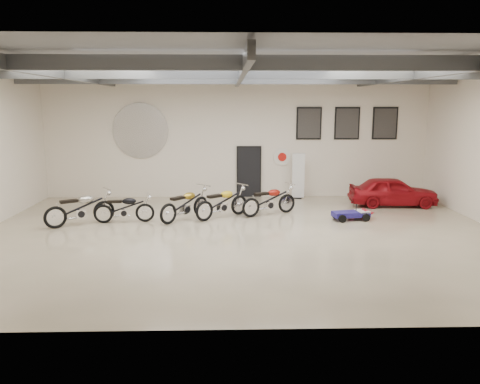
{
  "coord_description": "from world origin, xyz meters",
  "views": [
    {
      "loc": [
        -0.39,
        -13.62,
        3.91
      ],
      "look_at": [
        0.0,
        1.2,
        1.1
      ],
      "focal_mm": 35.0,
      "sensor_mm": 36.0,
      "label": 1
    }
  ],
  "objects_px": {
    "motorcycle_black": "(124,208)",
    "motorcycle_red": "(269,200)",
    "motorcycle_yellow": "(222,202)",
    "vintage_car": "(393,191)",
    "motorcycle_silver": "(80,208)",
    "banner_stand": "(298,176)",
    "motorcycle_gold": "(185,204)",
    "go_kart": "(354,212)"
  },
  "relations": [
    {
      "from": "vintage_car",
      "to": "go_kart",
      "type": "bearing_deg",
      "value": 139.85
    },
    {
      "from": "motorcycle_silver",
      "to": "motorcycle_gold",
      "type": "height_order",
      "value": "motorcycle_silver"
    },
    {
      "from": "banner_stand",
      "to": "motorcycle_gold",
      "type": "bearing_deg",
      "value": -137.43
    },
    {
      "from": "motorcycle_silver",
      "to": "motorcycle_gold",
      "type": "distance_m",
      "value": 3.41
    },
    {
      "from": "motorcycle_silver",
      "to": "motorcycle_red",
      "type": "xyz_separation_m",
      "value": [
        6.28,
        1.25,
        -0.03
      ]
    },
    {
      "from": "vintage_car",
      "to": "motorcycle_gold",
      "type": "bearing_deg",
      "value": 108.04
    },
    {
      "from": "motorcycle_black",
      "to": "motorcycle_red",
      "type": "height_order",
      "value": "motorcycle_red"
    },
    {
      "from": "motorcycle_silver",
      "to": "motorcycle_black",
      "type": "bearing_deg",
      "value": -20.02
    },
    {
      "from": "motorcycle_yellow",
      "to": "go_kart",
      "type": "relative_size",
      "value": 1.43
    },
    {
      "from": "motorcycle_gold",
      "to": "vintage_car",
      "type": "bearing_deg",
      "value": -33.6
    },
    {
      "from": "banner_stand",
      "to": "motorcycle_silver",
      "type": "relative_size",
      "value": 0.85
    },
    {
      "from": "motorcycle_red",
      "to": "motorcycle_black",
      "type": "bearing_deg",
      "value": 164.62
    },
    {
      "from": "motorcycle_black",
      "to": "motorcycle_gold",
      "type": "xyz_separation_m",
      "value": [
        2.0,
        0.29,
        0.06
      ]
    },
    {
      "from": "banner_stand",
      "to": "motorcycle_gold",
      "type": "distance_m",
      "value": 5.67
    },
    {
      "from": "motorcycle_yellow",
      "to": "motorcycle_black",
      "type": "bearing_deg",
      "value": 151.5
    },
    {
      "from": "motorcycle_gold",
      "to": "motorcycle_yellow",
      "type": "height_order",
      "value": "same"
    },
    {
      "from": "banner_stand",
      "to": "motorcycle_red",
      "type": "relative_size",
      "value": 0.89
    },
    {
      "from": "motorcycle_silver",
      "to": "go_kart",
      "type": "distance_m",
      "value": 9.14
    },
    {
      "from": "motorcycle_gold",
      "to": "motorcycle_red",
      "type": "bearing_deg",
      "value": -35.67
    },
    {
      "from": "motorcycle_silver",
      "to": "go_kart",
      "type": "bearing_deg",
      "value": -29.53
    },
    {
      "from": "banner_stand",
      "to": "motorcycle_red",
      "type": "bearing_deg",
      "value": -113.26
    },
    {
      "from": "motorcycle_red",
      "to": "vintage_car",
      "type": "distance_m",
      "value": 5.12
    },
    {
      "from": "motorcycle_yellow",
      "to": "vintage_car",
      "type": "relative_size",
      "value": 0.65
    },
    {
      "from": "motorcycle_silver",
      "to": "motorcycle_yellow",
      "type": "xyz_separation_m",
      "value": [
        4.61,
        0.87,
        -0.02
      ]
    },
    {
      "from": "motorcycle_red",
      "to": "go_kart",
      "type": "relative_size",
      "value": 1.4
    },
    {
      "from": "motorcycle_yellow",
      "to": "motorcycle_gold",
      "type": "bearing_deg",
      "value": 153.95
    },
    {
      "from": "banner_stand",
      "to": "vintage_car",
      "type": "height_order",
      "value": "banner_stand"
    },
    {
      "from": "vintage_car",
      "to": "motorcycle_black",
      "type": "bearing_deg",
      "value": 106.75
    },
    {
      "from": "banner_stand",
      "to": "vintage_car",
      "type": "distance_m",
      "value": 3.79
    },
    {
      "from": "motorcycle_red",
      "to": "vintage_car",
      "type": "height_order",
      "value": "vintage_car"
    },
    {
      "from": "motorcycle_silver",
      "to": "motorcycle_black",
      "type": "relative_size",
      "value": 1.15
    },
    {
      "from": "motorcycle_gold",
      "to": "go_kart",
      "type": "distance_m",
      "value": 5.78
    },
    {
      "from": "motorcycle_black",
      "to": "motorcycle_gold",
      "type": "distance_m",
      "value": 2.02
    },
    {
      "from": "motorcycle_yellow",
      "to": "motorcycle_silver",
      "type": "bearing_deg",
      "value": 152.25
    },
    {
      "from": "motorcycle_black",
      "to": "go_kart",
      "type": "distance_m",
      "value": 7.78
    },
    {
      "from": "motorcycle_black",
      "to": "motorcycle_yellow",
      "type": "relative_size",
      "value": 0.9
    },
    {
      "from": "banner_stand",
      "to": "motorcycle_yellow",
      "type": "height_order",
      "value": "banner_stand"
    },
    {
      "from": "go_kart",
      "to": "vintage_car",
      "type": "distance_m",
      "value": 3.04
    },
    {
      "from": "motorcycle_red",
      "to": "vintage_car",
      "type": "relative_size",
      "value": 0.64
    },
    {
      "from": "motorcycle_yellow",
      "to": "vintage_car",
      "type": "bearing_deg",
      "value": -23.17
    },
    {
      "from": "motorcycle_black",
      "to": "go_kart",
      "type": "height_order",
      "value": "motorcycle_black"
    },
    {
      "from": "motorcycle_silver",
      "to": "motorcycle_gold",
      "type": "xyz_separation_m",
      "value": [
        3.36,
        0.59,
        -0.02
      ]
    }
  ]
}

